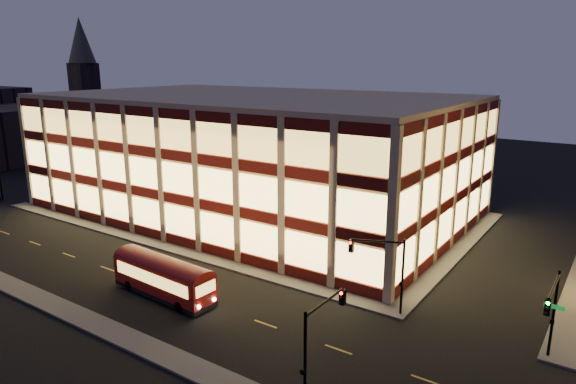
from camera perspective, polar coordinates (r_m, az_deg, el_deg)
The scene contains 12 objects.
ground at distance 52.18m, azimuth -12.77°, elevation -6.69°, with size 200.00×200.00×0.00m, color black.
sidewalk_office_south at distance 54.89m, azimuth -14.16°, elevation -5.63°, with size 54.00×2.00×0.15m, color #514F4C.
sidewalk_office_east at distance 54.62m, azimuth 18.38°, elevation -6.04°, with size 2.00×30.00×0.15m, color #514F4C.
sidewalk_near at distance 45.15m, azimuth -25.09°, elevation -11.06°, with size 100.00×2.00×0.15m, color #514F4C.
office_building at distance 64.20m, azimuth -3.86°, elevation 4.30°, with size 50.45×30.45×14.50m.
bg_building_a at distance 111.37m, azimuth -28.27°, elevation 5.73°, with size 18.00×28.00×10.00m, color #2D2621.
church_tower at distance 129.09m, azimuth -21.48°, elevation 9.18°, with size 5.00×5.00×18.00m, color #2D2621.
church_spire at distance 128.83m, azimuth -22.07°, elevation 15.38°, with size 6.00×6.00×10.00m, color #4C473F.
traffic_signal_far at distance 38.57m, azimuth 10.58°, elevation -7.67°, with size 3.79×1.87×6.00m.
traffic_signal_right at distance 35.25m, azimuth 27.30°, elevation -11.31°, with size 1.20×4.37×6.00m.
traffic_signal_near at distance 28.92m, azimuth 3.54°, elevation -15.27°, with size 0.32×4.45×6.00m.
trolley_bus at distance 42.68m, azimuth -13.69°, elevation -8.96°, with size 9.84×3.02×3.29m.
Camera 1 is at (36.24, -32.72, 18.41)m, focal length 32.00 mm.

